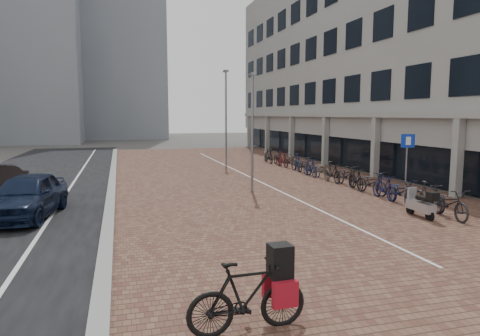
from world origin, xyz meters
name	(u,v)px	position (x,y,z in m)	size (l,w,h in m)	color
ground	(298,240)	(0.00, 0.00, 0.00)	(140.00, 140.00, 0.00)	#474442
plaza_brick	(246,177)	(2.00, 12.00, 0.01)	(14.50, 42.00, 0.04)	brown
street_asphalt	(29,186)	(-9.00, 12.00, 0.01)	(8.00, 50.00, 0.03)	black
curb	(112,181)	(-5.10, 12.00, 0.07)	(0.35, 42.00, 0.14)	gray
lane_line	(73,184)	(-7.00, 12.00, 0.02)	(0.12, 44.00, 0.00)	white
parking_line	(249,177)	(2.20, 12.00, 0.04)	(0.10, 30.00, 0.00)	white
office_building	(383,41)	(12.97, 16.00, 8.44)	(8.40, 40.00, 15.00)	#969691
bg_towers	(34,29)	(-14.34, 48.94, 13.96)	(33.00, 23.00, 32.00)	gray
car_navy	(27,196)	(-7.72, 4.89, 0.75)	(1.77, 4.41, 1.50)	black
hero_bike	(247,295)	(-2.81, -4.54, 0.62)	(2.00, 0.63, 1.40)	black
scooter_front	(421,204)	(4.97, 1.30, 0.49)	(0.45, 1.42, 0.98)	#A8A8AD
parking_sign	(407,155)	(6.76, 4.53, 1.81)	(0.54, 0.21, 2.66)	slate
lamp_near	(252,134)	(0.97, 7.49, 2.60)	(0.12, 0.12, 5.20)	gray
lamp_far	(226,119)	(2.23, 17.51, 3.15)	(0.12, 0.12, 6.30)	gray
bike_row	(322,170)	(5.76, 10.20, 0.52)	(1.16, 20.45, 1.05)	black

